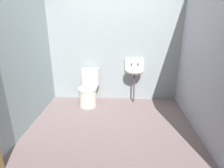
# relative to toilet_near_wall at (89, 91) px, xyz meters

# --- Properties ---
(ground_plane) EXTENTS (3.30, 2.92, 0.08)m
(ground_plane) POSITION_rel_toilet_near_wall_xyz_m (0.55, -0.91, -0.36)
(ground_plane) COLOR #746160
(wall_back) EXTENTS (3.30, 0.10, 2.40)m
(wall_back) POSITION_rel_toilet_near_wall_xyz_m (0.55, 0.40, 0.88)
(wall_back) COLOR #929FA1
(wall_back) RESTS_ON ground
(wall_left) EXTENTS (0.10, 2.72, 2.40)m
(wall_left) POSITION_rel_toilet_near_wall_xyz_m (-0.96, -0.81, 0.88)
(wall_left) COLOR #8DA1A4
(wall_left) RESTS_ON ground
(wall_right) EXTENTS (0.10, 2.72, 2.40)m
(wall_right) POSITION_rel_toilet_near_wall_xyz_m (2.05, -0.81, 0.88)
(wall_right) COLOR #999CA7
(wall_right) RESTS_ON ground
(toilet_near_wall) EXTENTS (0.45, 0.63, 0.78)m
(toilet_near_wall) POSITION_rel_toilet_near_wall_xyz_m (0.00, 0.00, 0.00)
(toilet_near_wall) COLOR silver
(toilet_near_wall) RESTS_ON ground
(sink) EXTENTS (0.42, 0.35, 0.99)m
(sink) POSITION_rel_toilet_near_wall_xyz_m (1.00, 0.19, 0.43)
(sink) COLOR #4E424D
(sink) RESTS_ON ground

